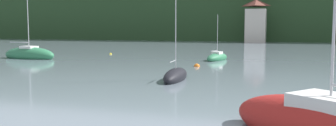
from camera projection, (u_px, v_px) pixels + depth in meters
wooded_hillside at (314, 12)px, 129.86m from camera, size 352.00×73.17×49.02m
shore_building_west at (256, 22)px, 90.15m from camera, size 5.09×5.20×10.58m
sailboat_mid_2 at (176, 76)px, 25.74m from camera, size 1.66×5.01×7.74m
sailboat_far_4 at (29, 55)px, 43.63m from camera, size 7.33×3.05×9.38m
sailboat_far_10 at (217, 58)px, 41.36m from camera, size 2.41×4.83×5.42m
mooring_buoy_near at (197, 67)px, 34.57m from camera, size 0.55×0.55×0.55m
mooring_buoy_far at (111, 54)px, 50.57m from camera, size 0.37×0.37×0.37m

